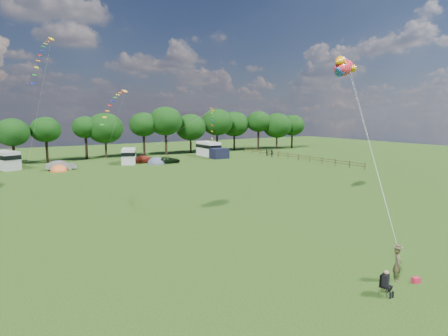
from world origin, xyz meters
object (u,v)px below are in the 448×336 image
walker_b (272,153)px  car_c (145,159)px  car_d (168,160)px  fish_kite (343,67)px  tent_orange (59,171)px  car_b (61,165)px  kite_flyer (397,264)px  campervan_b (5,159)px  camp_chair (385,280)px  campervan_d (208,149)px  walker_a (266,153)px  tent_greyblue (156,164)px  campervan_c (129,155)px

walker_b → car_c: bearing=-17.4°
car_d → fish_kite: bearing=-178.7°
tent_orange → fish_kite: (19.69, -37.04, 12.94)m
car_b → kite_flyer: bearing=-160.1°
car_c → kite_flyer: bearing=177.5°
campervan_b → camp_chair: campervan_b is taller
car_d → fish_kite: fish_kite is taller
kite_flyer → campervan_d: bearing=33.7°
campervan_d → walker_a: 12.16m
campervan_d → camp_chair: bearing=157.9°
car_b → fish_kite: fish_kite is taller
car_c → tent_greyblue: 2.91m
fish_kite → tent_greyblue: bearing=72.7°
campervan_c → walker_b: bearing=-80.8°
campervan_c → car_b: bearing=120.6°
car_b → fish_kite: bearing=-143.4°
walker_b → car_d: bearing=-11.4°
car_c → campervan_b: size_ratio=0.67×
kite_flyer → car_c: bearing=47.6°
car_c → walker_b: walker_b is taller
campervan_b → tent_orange: 10.02m
car_b → car_d: car_b is taller
campervan_c → kite_flyer: bearing=-162.3°
campervan_d → fish_kite: (-10.00, -43.34, 11.34)m
tent_orange → car_c: bearing=11.8°
camp_chair → fish_kite: fish_kite is taller
walker_b → campervan_d: bearing=-44.8°
tent_greyblue → fish_kite: size_ratio=0.81×
campervan_d → camp_chair: 61.35m
campervan_d → tent_greyblue: 15.02m
campervan_d → tent_orange: size_ratio=2.21×
campervan_b → car_d: bearing=-127.2°
campervan_b → walker_a: 47.62m
car_d → fish_kite: size_ratio=1.01×
tent_orange → kite_flyer: bearing=-79.3°
walker_a → walker_b: (-0.31, -2.13, 0.02)m
campervan_b → kite_flyer: (16.40, -57.32, -0.66)m
car_b → car_d: size_ratio=0.94×
campervan_d → camp_chair: (-22.19, -57.20, -0.85)m
campervan_c → tent_greyblue: 5.19m
tent_greyblue → kite_flyer: size_ratio=1.97×
walker_a → walker_b: bearing=48.5°
car_b → campervan_c: size_ratio=0.70×
car_b → kite_flyer: kite_flyer is taller
fish_kite → walker_a: fish_kite is taller
campervan_c → fish_kite: size_ratio=1.34×
car_c → campervan_d: campervan_d is taller
campervan_b → fish_kite: (26.61, -44.13, 11.40)m
camp_chair → walker_a: walker_a is taller
car_d → fish_kite: 39.23m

